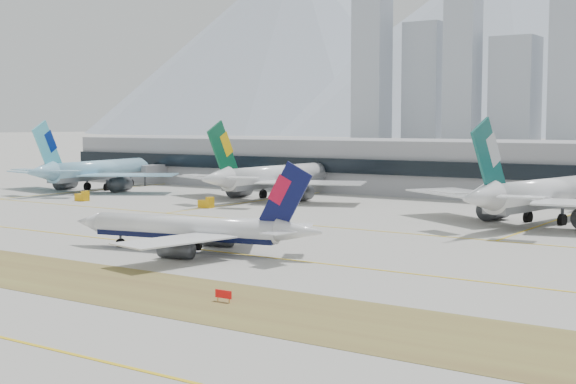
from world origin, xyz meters
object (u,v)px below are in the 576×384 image
Objects in this scene: widebody_eva at (272,178)px; taxiing_airliner at (194,230)px; terminal at (485,168)px; widebody_cathay at (543,196)px; widebody_korean at (95,172)px.

taxiing_airliner is at bearing -152.30° from widebody_eva.
taxiing_airliner is 122.37m from terminal.
widebody_cathay is at bearing -128.53° from taxiing_airliner.
widebody_eva is (59.23, 7.02, -0.05)m from widebody_korean.
widebody_eva is 60.67m from terminal.
terminal is (-32.97, 57.37, 1.88)m from widebody_cathay.
taxiing_airliner is 0.73× the size of widebody_eva.
widebody_eva is 75.69m from widebody_cathay.
widebody_korean is 0.99× the size of widebody_eva.
terminal is at bearing -43.00° from widebody_eva.
terminal is at bearing -101.39° from taxiing_airliner.
taxiing_airliner is 88.06m from widebody_eva.
widebody_korean reaches higher than taxiing_airliner.
widebody_korean is 113.06m from terminal.
widebody_cathay is 66.19m from terminal.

